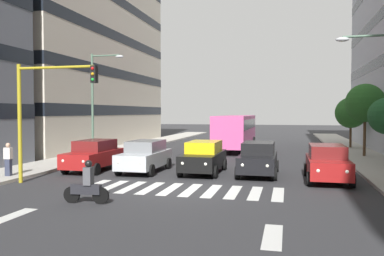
# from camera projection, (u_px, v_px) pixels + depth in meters

# --- Properties ---
(ground_plane) EXTENTS (180.00, 180.00, 0.00)m
(ground_plane) POSITION_uv_depth(u_px,v_px,m) (181.00, 190.00, 16.65)
(ground_plane) COLOR #2D2D30
(building_right_block_0) EXTENTS (10.54, 24.52, 20.86)m
(building_right_block_0) POSITION_uv_depth(u_px,v_px,m) (71.00, 40.00, 38.86)
(building_right_block_0) COLOR beige
(building_right_block_0) RESTS_ON ground_plane
(crosswalk_markings) EXTENTS (8.55, 2.80, 0.01)m
(crosswalk_markings) POSITION_uv_depth(u_px,v_px,m) (181.00, 189.00, 16.65)
(crosswalk_markings) COLOR silver
(crosswalk_markings) RESTS_ON ground_plane
(lane_arrow_0) EXTENTS (0.50, 2.20, 0.01)m
(lane_arrow_0) POSITION_uv_depth(u_px,v_px,m) (273.00, 236.00, 10.35)
(lane_arrow_0) COLOR silver
(lane_arrow_0) RESTS_ON ground_plane
(lane_arrow_1) EXTENTS (0.50, 2.20, 0.01)m
(lane_arrow_1) POSITION_uv_depth(u_px,v_px,m) (10.00, 217.00, 12.27)
(lane_arrow_1) COLOR silver
(lane_arrow_1) RESTS_ON ground_plane
(car_0) EXTENTS (2.02, 4.44, 1.72)m
(car_0) POSITION_uv_depth(u_px,v_px,m) (327.00, 163.00, 18.67)
(car_0) COLOR maroon
(car_0) RESTS_ON ground_plane
(car_1) EXTENTS (2.02, 4.44, 1.72)m
(car_1) POSITION_uv_depth(u_px,v_px,m) (258.00, 158.00, 20.45)
(car_1) COLOR black
(car_1) RESTS_ON ground_plane
(car_2) EXTENTS (2.02, 4.44, 1.72)m
(car_2) POSITION_uv_depth(u_px,v_px,m) (204.00, 157.00, 21.08)
(car_2) COLOR black
(car_2) RESTS_ON ground_plane
(car_3) EXTENTS (2.02, 4.44, 1.72)m
(car_3) POSITION_uv_depth(u_px,v_px,m) (145.00, 156.00, 21.58)
(car_3) COLOR #B2B7BC
(car_3) RESTS_ON ground_plane
(car_4) EXTENTS (2.02, 4.44, 1.72)m
(car_4) POSITION_uv_depth(u_px,v_px,m) (94.00, 155.00, 22.06)
(car_4) COLOR maroon
(car_4) RESTS_ON ground_plane
(bus_behind_traffic) EXTENTS (2.78, 10.50, 3.00)m
(bus_behind_traffic) POSITION_uv_depth(u_px,v_px,m) (236.00, 129.00, 33.96)
(bus_behind_traffic) COLOR #DB5193
(bus_behind_traffic) RESTS_ON ground_plane
(motorcycle_with_rider) EXTENTS (1.70, 0.38, 1.57)m
(motorcycle_with_rider) POSITION_uv_depth(u_px,v_px,m) (87.00, 186.00, 14.07)
(motorcycle_with_rider) COLOR black
(motorcycle_with_rider) RESTS_ON ground_plane
(traffic_light_gantry) EXTENTS (4.03, 0.36, 5.50)m
(traffic_light_gantry) POSITION_uv_depth(u_px,v_px,m) (41.00, 104.00, 17.86)
(traffic_light_gantry) COLOR #AD991E
(traffic_light_gantry) RESTS_ON ground_plane
(street_lamp_left) EXTENTS (2.39, 0.28, 6.53)m
(street_lamp_left) POSITION_uv_depth(u_px,v_px,m) (383.00, 92.00, 16.60)
(street_lamp_left) COLOR #4C6B56
(street_lamp_left) RESTS_ON sidewalk_left
(street_lamp_right) EXTENTS (2.39, 0.28, 7.14)m
(street_lamp_right) POSITION_uv_depth(u_px,v_px,m) (97.00, 95.00, 26.86)
(street_lamp_right) COLOR #4C6B56
(street_lamp_right) RESTS_ON sidewalk_right
(street_tree_2) EXTENTS (2.76, 2.76, 5.19)m
(street_tree_2) POSITION_uv_depth(u_px,v_px,m) (365.00, 103.00, 28.09)
(street_tree_2) COLOR #513823
(street_tree_2) RESTS_ON sidewalk_left
(street_tree_3) EXTENTS (2.76, 2.76, 4.49)m
(street_tree_3) POSITION_uv_depth(u_px,v_px,m) (351.00, 113.00, 35.06)
(street_tree_3) COLOR #513823
(street_tree_3) RESTS_ON sidewalk_left
(pedestrian_waiting) EXTENTS (0.36, 0.24, 1.63)m
(pedestrian_waiting) POSITION_uv_depth(u_px,v_px,m) (8.00, 159.00, 19.28)
(pedestrian_waiting) COLOR #2D3347
(pedestrian_waiting) RESTS_ON sidewalk_right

